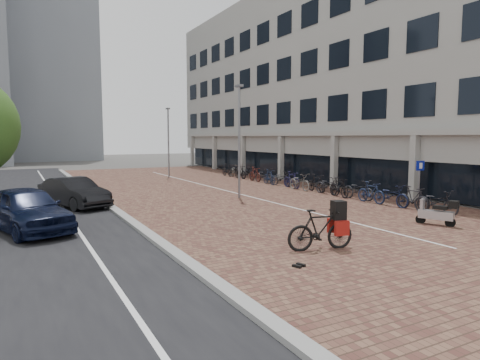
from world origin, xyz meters
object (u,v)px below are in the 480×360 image
object	(u,v)px
parking_sign	(420,177)
scooter_front	(436,213)
hero_bike	(320,229)
car_navy	(27,209)
car_dark	(74,193)

from	to	relation	value
parking_sign	scooter_front	bearing A→B (deg)	-125.65
hero_bike	parking_sign	world-z (taller)	parking_sign
car_navy	hero_bike	world-z (taller)	car_navy
car_dark	scooter_front	distance (m)	15.24
scooter_front	parking_sign	distance (m)	4.38
car_navy	scooter_front	xyz separation A→B (m)	(13.09, -5.83, -0.29)
car_navy	hero_bike	distance (m)	9.76
car_dark	parking_sign	xyz separation A→B (m)	(14.00, -7.34, 0.72)
scooter_front	car_navy	bearing A→B (deg)	132.04
car_navy	parking_sign	bearing A→B (deg)	-27.50
car_navy	scooter_front	world-z (taller)	car_navy
car_dark	hero_bike	world-z (taller)	hero_bike
car_dark	hero_bike	size ratio (longest dim) A/B	2.01
hero_bike	scooter_front	world-z (taller)	hero_bike
scooter_front	parking_sign	size ratio (longest dim) A/B	0.66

